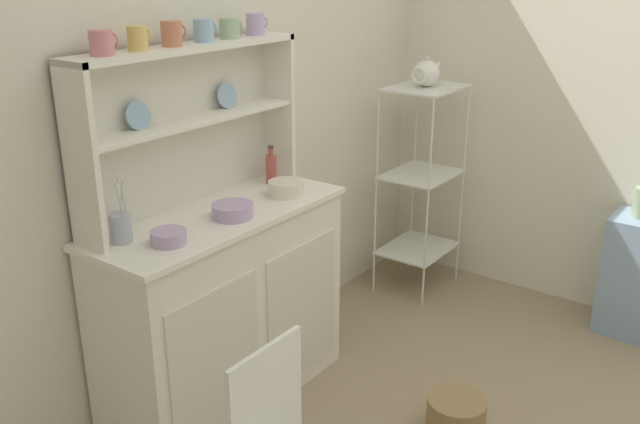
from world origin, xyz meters
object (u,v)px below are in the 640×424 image
object	(u,v)px
utensil_jar	(121,227)
cup_rose_0	(102,43)
bakers_rack	(421,170)
bowl_mixing_large	(169,237)
hutch_cabinet	(225,308)
jam_bottle	(271,168)
porcelain_teapot	(426,73)
hutch_shelf_unit	(185,114)
floor_basket	(456,416)

from	to	relation	value
utensil_jar	cup_rose_0	bearing A→B (deg)	50.58
bakers_rack	bowl_mixing_large	distance (m)	1.86
hutch_cabinet	cup_rose_0	world-z (taller)	cup_rose_0
cup_rose_0	jam_bottle	world-z (taller)	cup_rose_0
bakers_rack	jam_bottle	bearing A→B (deg)	169.65
porcelain_teapot	cup_rose_0	bearing A→B (deg)	172.99
hutch_shelf_unit	porcelain_teapot	size ratio (longest dim) A/B	4.61
bowl_mixing_large	utensil_jar	bearing A→B (deg)	120.71
floor_basket	hutch_shelf_unit	bearing A→B (deg)	109.81
bowl_mixing_large	bakers_rack	bearing A→B (deg)	-1.17
hutch_cabinet	porcelain_teapot	world-z (taller)	porcelain_teapot
floor_basket	bakers_rack	bearing A→B (deg)	35.97
floor_basket	bowl_mixing_large	world-z (taller)	bowl_mixing_large
hutch_cabinet	utensil_jar	bearing A→B (deg)	169.73
floor_basket	porcelain_teapot	distance (m)	1.82
bakers_rack	cup_rose_0	xyz separation A→B (m)	(-1.90, 0.23, 0.87)
bowl_mixing_large	hutch_cabinet	bearing A→B (deg)	12.25
hutch_shelf_unit	cup_rose_0	world-z (taller)	cup_rose_0
hutch_cabinet	jam_bottle	bearing A→B (deg)	11.42
jam_bottle	utensil_jar	bearing A→B (deg)	-179.40
porcelain_teapot	utensil_jar	bearing A→B (deg)	174.43
bakers_rack	utensil_jar	distance (m)	1.96
floor_basket	porcelain_teapot	bearing A→B (deg)	36.00
bakers_rack	cup_rose_0	distance (m)	2.10
floor_basket	cup_rose_0	xyz separation A→B (m)	(-0.78, 1.04, 1.52)
cup_rose_0	hutch_cabinet	bearing A→B (deg)	-17.41
hutch_cabinet	porcelain_teapot	distance (m)	1.72
hutch_shelf_unit	floor_basket	distance (m)	1.67
floor_basket	cup_rose_0	size ratio (longest dim) A/B	2.54
bowl_mixing_large	utensil_jar	size ratio (longest dim) A/B	0.53
cup_rose_0	utensil_jar	distance (m)	0.65
bakers_rack	utensil_jar	xyz separation A→B (m)	(-1.93, 0.19, 0.23)
bowl_mixing_large	jam_bottle	xyz separation A→B (m)	(0.76, 0.16, 0.05)
floor_basket	porcelain_teapot	xyz separation A→B (m)	(1.11, 0.81, 1.19)
floor_basket	porcelain_teapot	world-z (taller)	porcelain_teapot
bakers_rack	bowl_mixing_large	size ratio (longest dim) A/B	9.20
utensil_jar	jam_bottle	bearing A→B (deg)	0.60
floor_basket	cup_rose_0	distance (m)	2.00
hutch_cabinet	utensil_jar	distance (m)	0.66
cup_rose_0	porcelain_teapot	xyz separation A→B (m)	(1.90, -0.23, -0.32)
hutch_shelf_unit	jam_bottle	distance (m)	0.54
hutch_cabinet	jam_bottle	world-z (taller)	jam_bottle
bakers_rack	jam_bottle	xyz separation A→B (m)	(-1.08, 0.20, 0.24)
floor_basket	bowl_mixing_large	xyz separation A→B (m)	(-0.73, 0.85, 0.84)
utensil_jar	porcelain_teapot	bearing A→B (deg)	-5.57
bakers_rack	hutch_shelf_unit	bearing A→B (deg)	169.66
hutch_cabinet	jam_bottle	distance (m)	0.67
bowl_mixing_large	utensil_jar	xyz separation A→B (m)	(-0.09, 0.15, 0.03)
porcelain_teapot	bowl_mixing_large	bearing A→B (deg)	178.83
cup_rose_0	jam_bottle	size ratio (longest dim) A/B	0.55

